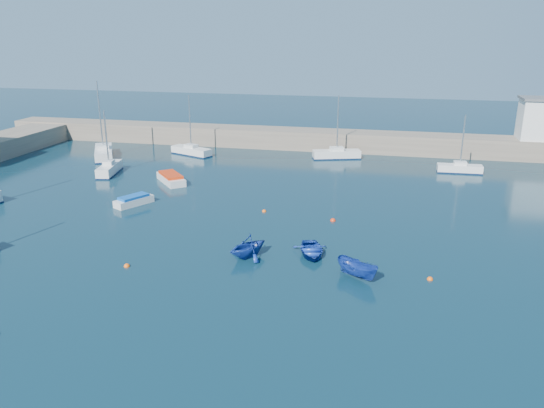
% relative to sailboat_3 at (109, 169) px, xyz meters
% --- Properties ---
extents(ground, '(220.00, 220.00, 0.00)m').
position_rel_sailboat_3_xyz_m(ground, '(22.52, -26.80, -0.64)').
color(ground, '#0C2836').
rests_on(ground, ground).
extents(back_wall, '(96.00, 4.50, 2.60)m').
position_rel_sailboat_3_xyz_m(back_wall, '(22.52, 19.20, 0.66)').
color(back_wall, '#736657').
rests_on(back_wall, ground).
extents(sailboat_3, '(2.57, 5.60, 7.35)m').
position_rel_sailboat_3_xyz_m(sailboat_3, '(0.00, 0.00, 0.00)').
color(sailboat_3, silver).
rests_on(sailboat_3, ground).
extents(sailboat_4, '(5.55, 7.62, 9.88)m').
position_rel_sailboat_3_xyz_m(sailboat_4, '(-5.12, 7.68, 0.03)').
color(sailboat_4, silver).
rests_on(sailboat_4, ground).
extents(sailboat_5, '(6.16, 3.86, 7.90)m').
position_rel_sailboat_3_xyz_m(sailboat_5, '(5.64, 11.54, -0.07)').
color(sailboat_5, silver).
rests_on(sailboat_5, ground).
extents(sailboat_6, '(6.34, 3.54, 8.12)m').
position_rel_sailboat_3_xyz_m(sailboat_6, '(24.86, 13.77, -0.03)').
color(sailboat_6, silver).
rests_on(sailboat_6, ground).
extents(sailboat_7, '(5.10, 1.60, 6.77)m').
position_rel_sailboat_3_xyz_m(sailboat_7, '(39.71, 9.63, -0.10)').
color(sailboat_7, silver).
rests_on(sailboat_7, ground).
extents(motorboat_1, '(2.96, 3.94, 0.92)m').
position_rel_sailboat_3_xyz_m(motorboat_1, '(8.14, -9.99, -0.20)').
color(motorboat_1, silver).
rests_on(motorboat_1, ground).
extents(motorboat_2, '(4.60, 4.90, 1.03)m').
position_rel_sailboat_3_xyz_m(motorboat_2, '(8.45, -1.86, -0.15)').
color(motorboat_2, silver).
rests_on(motorboat_2, ground).
extents(dinghy_center, '(3.42, 4.15, 0.75)m').
position_rel_sailboat_3_xyz_m(dinghy_center, '(26.51, -18.09, -0.26)').
color(dinghy_center, navy).
rests_on(dinghy_center, ground).
extents(dinghy_left, '(4.20, 4.31, 1.73)m').
position_rel_sailboat_3_xyz_m(dinghy_left, '(22.03, -19.48, 0.23)').
color(dinghy_left, navy).
rests_on(dinghy_left, ground).
extents(dinghy_right, '(3.41, 2.90, 1.27)m').
position_rel_sailboat_3_xyz_m(dinghy_right, '(30.11, -21.19, -0.00)').
color(dinghy_right, navy).
rests_on(dinghy_right, ground).
extents(buoy_0, '(0.44, 0.44, 0.44)m').
position_rel_sailboat_3_xyz_m(buoy_0, '(14.15, -22.98, -0.64)').
color(buoy_0, '#FF5B0D').
rests_on(buoy_0, ground).
extents(buoy_1, '(0.48, 0.48, 0.48)m').
position_rel_sailboat_3_xyz_m(buoy_1, '(27.21, -10.28, -0.64)').
color(buoy_1, red).
rests_on(buoy_1, ground).
extents(buoy_2, '(0.41, 0.41, 0.41)m').
position_rel_sailboat_3_xyz_m(buoy_2, '(34.88, -20.35, -0.64)').
color(buoy_2, '#FF5B0D').
rests_on(buoy_2, ground).
extents(buoy_3, '(0.40, 0.40, 0.40)m').
position_rel_sailboat_3_xyz_m(buoy_3, '(20.75, -9.18, -0.64)').
color(buoy_3, '#FF5B0D').
rests_on(buoy_3, ground).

